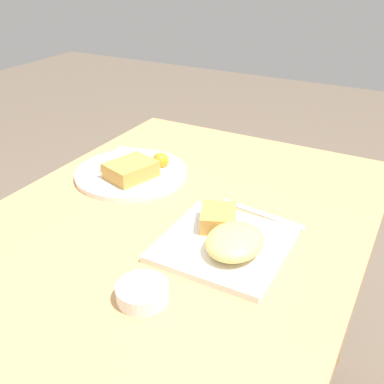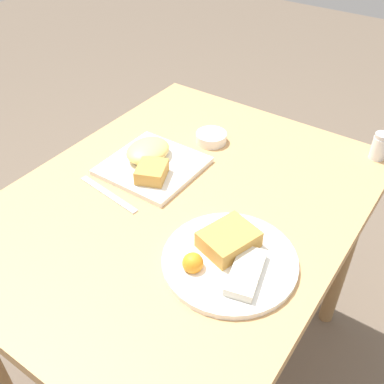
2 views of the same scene
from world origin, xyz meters
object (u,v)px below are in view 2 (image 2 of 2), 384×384
(butter_knife, at_px, (108,194))
(plate_oval_far, at_px, (229,257))
(plate_square_near, at_px, (151,161))
(sauce_ramekin, at_px, (211,137))
(salt_shaker, at_px, (379,148))

(butter_knife, bearing_deg, plate_oval_far, 4.42)
(plate_square_near, height_order, sauce_ramekin, plate_square_near)
(sauce_ramekin, height_order, butter_knife, sauce_ramekin)
(sauce_ramekin, bearing_deg, plate_oval_far, 37.43)
(salt_shaker, relative_size, butter_knife, 0.38)
(plate_oval_far, distance_m, salt_shaker, 0.58)
(plate_square_near, relative_size, sauce_ramekin, 2.67)
(salt_shaker, height_order, butter_knife, salt_shaker)
(plate_oval_far, xyz_separation_m, butter_knife, (-0.02, -0.36, -0.01))
(butter_knife, bearing_deg, plate_square_near, 91.79)
(salt_shaker, bearing_deg, plate_square_near, -51.15)
(plate_square_near, xyz_separation_m, butter_knife, (0.15, -0.02, -0.02))
(sauce_ramekin, distance_m, salt_shaker, 0.46)
(plate_square_near, height_order, butter_knife, plate_square_near)
(sauce_ramekin, relative_size, salt_shaker, 1.16)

